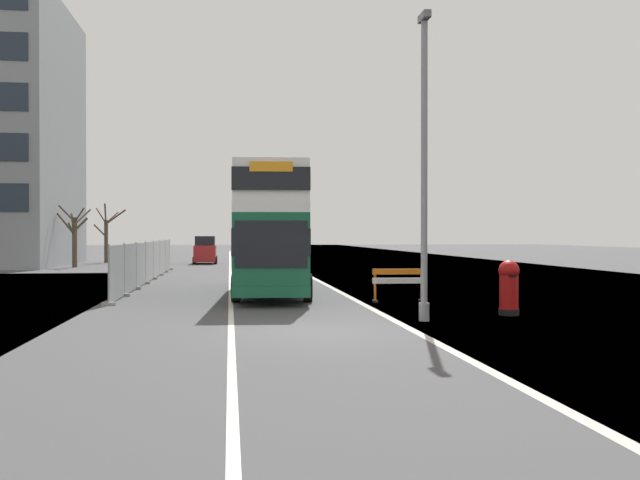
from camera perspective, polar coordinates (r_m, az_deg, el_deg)
ground at (r=17.53m, az=1.23°, el=-7.56°), size 140.00×280.00×0.10m
double_decker_bus at (r=27.97m, az=-3.88°, el=0.89°), size 3.38×11.39×4.89m
lamppost_foreground at (r=19.46m, az=8.55°, el=5.23°), size 0.29×0.70×8.50m
red_pillar_postbox at (r=21.39m, az=15.25°, el=-3.58°), size 0.62×0.62×1.63m
roadworks_barrier at (r=24.71m, az=6.45°, el=-3.34°), size 1.85×0.52×1.18m
construction_site_fence at (r=36.16m, az=-13.83°, el=-1.77°), size 0.44×24.00×2.07m
car_oncoming_near at (r=47.33m, az=-4.66°, el=-1.18°), size 1.94×4.36×2.19m
car_receding_mid at (r=57.28m, az=-9.41°, el=-0.88°), size 1.91×3.86×2.24m
bare_tree_far_verge_near at (r=53.36m, az=-19.52°, el=0.36°), size 2.36×2.28×4.52m
bare_tree_far_verge_mid at (r=60.99m, az=-17.12°, el=0.39°), size 2.92×2.70×4.96m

